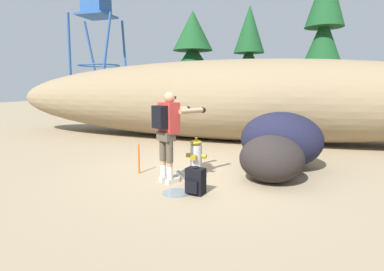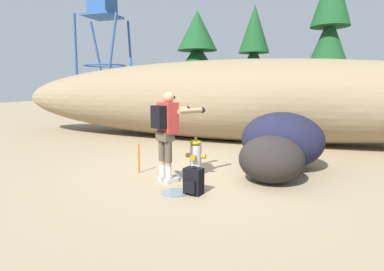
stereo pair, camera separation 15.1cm
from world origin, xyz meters
name	(u,v)px [view 1 (the left image)]	position (x,y,z in m)	size (l,w,h in m)	color
ground_plane	(197,175)	(0.00, 0.00, -0.02)	(56.00, 56.00, 0.04)	#998466
dirt_embankment	(236,100)	(0.00, 4.32, 1.30)	(17.05, 3.20, 2.61)	#897556
fire_hydrant	(196,158)	(0.00, -0.05, 0.35)	(0.41, 0.36, 0.77)	#B2B2B7
hydrant_water_jet	(184,180)	(0.00, -0.78, 0.11)	(0.46, 1.21, 0.62)	silver
utility_worker	(169,126)	(-0.34, -0.64, 1.05)	(0.83, 1.03, 1.66)	beige
spare_backpack	(195,181)	(0.32, -1.11, 0.22)	(0.33, 0.33, 0.47)	black
boulder_large	(281,140)	(1.57, 1.13, 0.61)	(1.76, 1.49, 1.22)	black
boulder_mid	(272,159)	(1.45, -0.01, 0.43)	(1.15, 1.19, 0.87)	#282221
pine_tree_far_left	(193,58)	(-2.93, 8.82, 3.11)	(2.93, 2.93, 5.29)	#47331E
pine_tree_left	(249,61)	(-0.59, 11.22, 3.07)	(2.47, 2.47, 5.92)	#47331E
pine_tree_center	(323,39)	(2.98, 10.44, 3.96)	(2.72, 2.72, 7.39)	#47331E
watchtower	(96,6)	(-10.82, 12.64, 6.96)	(3.52, 3.52, 9.24)	#285193
survey_stake	(139,159)	(-1.15, -0.28, 0.30)	(0.04, 0.04, 0.60)	#E55914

